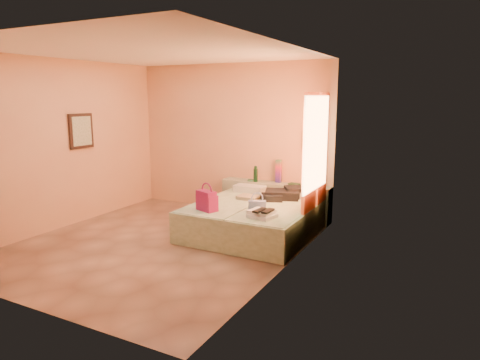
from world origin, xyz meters
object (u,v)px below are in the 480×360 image
object	(u,v)px
flower_vase	(313,178)
headboard_ledge	(275,200)
bed_right	(280,223)
bed_left	(229,216)
water_bottle	(256,174)
blue_handbag	(257,206)
towel_stack	(262,214)
green_book	(294,184)
magenta_handbag	(207,201)

from	to	relation	value
flower_vase	headboard_ledge	bearing A→B (deg)	-173.99
bed_right	flower_vase	world-z (taller)	flower_vase
bed_left	headboard_ledge	bearing A→B (deg)	70.03
headboard_ledge	water_bottle	size ratio (longest dim) A/B	7.30
bed_right	blue_handbag	distance (m)	0.55
bed_left	blue_handbag	distance (m)	0.86
blue_handbag	headboard_ledge	bearing A→B (deg)	77.53
blue_handbag	towel_stack	xyz separation A→B (m)	(0.19, -0.24, -0.03)
headboard_ledge	green_book	size ratio (longest dim) A/B	11.57
green_book	towel_stack	size ratio (longest dim) A/B	0.51
magenta_handbag	towel_stack	xyz separation A→B (m)	(0.90, 0.04, -0.10)
headboard_ledge	bed_right	size ratio (longest dim) A/B	1.02
headboard_ledge	bed_right	distance (m)	1.18
water_bottle	blue_handbag	xyz separation A→B (m)	(0.68, -1.36, -0.21)
flower_vase	blue_handbag	size ratio (longest dim) A/B	1.00
headboard_ledge	bed_right	xyz separation A→B (m)	(0.52, -1.05, -0.08)
magenta_handbag	blue_handbag	xyz separation A→B (m)	(0.70, 0.28, -0.07)
bed_left	green_book	distance (m)	1.35
bed_left	water_bottle	size ratio (longest dim) A/B	7.12
towel_stack	bed_right	bearing A→B (deg)	88.50
green_book	headboard_ledge	bearing A→B (deg)	-171.05
water_bottle	towel_stack	bearing A→B (deg)	-61.56
water_bottle	blue_handbag	size ratio (longest dim) A/B	1.08
bed_right	green_book	distance (m)	1.14
bed_left	green_book	size ratio (longest dim) A/B	11.29
bed_right	green_book	xyz separation A→B (m)	(-0.16, 1.05, 0.41)
headboard_ledge	water_bottle	xyz separation A→B (m)	(-0.36, -0.08, 0.47)
magenta_handbag	water_bottle	bearing A→B (deg)	109.71
bed_left	green_book	world-z (taller)	green_book
bed_left	magenta_handbag	distance (m)	0.78
green_book	flower_vase	bearing A→B (deg)	23.34
bed_left	water_bottle	world-z (taller)	water_bottle
towel_stack	green_book	bearing A→B (deg)	94.96
bed_left	water_bottle	xyz separation A→B (m)	(0.01, 0.97, 0.54)
bed_right	water_bottle	world-z (taller)	water_bottle
bed_left	towel_stack	bearing A→B (deg)	-35.77
green_book	blue_handbag	world-z (taller)	green_book
bed_left	bed_right	world-z (taller)	same
bed_right	green_book	bearing A→B (deg)	98.49
green_book	blue_handbag	bearing A→B (deg)	-82.23
green_book	towel_stack	xyz separation A→B (m)	(0.15, -1.67, -0.11)
green_book	flower_vase	size ratio (longest dim) A/B	0.68
headboard_ledge	bed_left	bearing A→B (deg)	-109.65
green_book	blue_handbag	xyz separation A→B (m)	(-0.05, -1.43, -0.08)
towel_stack	flower_vase	bearing A→B (deg)	84.63
magenta_handbag	towel_stack	distance (m)	0.90
bed_right	towel_stack	distance (m)	0.70
headboard_ledge	flower_vase	world-z (taller)	flower_vase
headboard_ledge	towel_stack	distance (m)	1.77
blue_handbag	towel_stack	distance (m)	0.31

